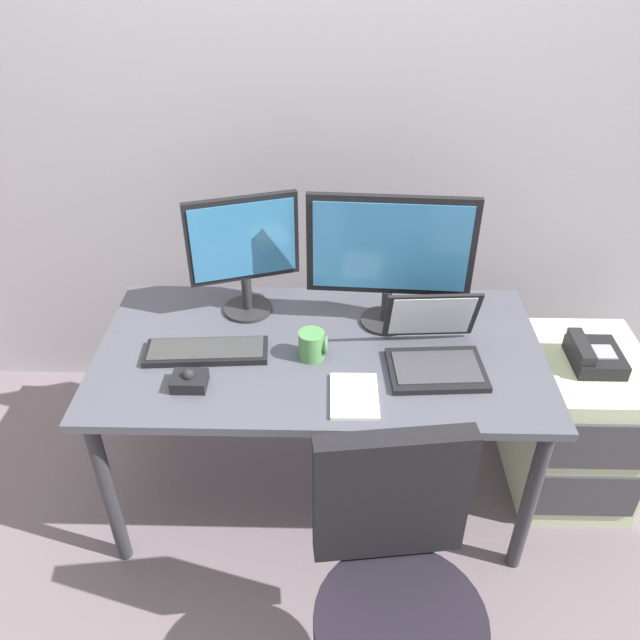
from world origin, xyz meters
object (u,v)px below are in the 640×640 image
object	(u,v)px
paper_notepad	(354,396)
cell_phone	(445,311)
coffee_mug	(312,345)
office_chair	(394,613)
desk_phone	(593,356)
keyboard	(206,351)
monitor_side	(244,249)
file_cabinet	(573,421)
monitor_main	(390,252)
laptop	(434,349)
trackball_mouse	(189,380)

from	to	relation	value
paper_notepad	cell_phone	bearing A→B (deg)	53.94
coffee_mug	office_chair	bearing A→B (deg)	-72.25
desk_phone	keyboard	world-z (taller)	keyboard
monitor_side	coffee_mug	bearing A→B (deg)	-47.80
office_chair	keyboard	world-z (taller)	office_chair
file_cabinet	paper_notepad	bearing A→B (deg)	-159.12
monitor_main	laptop	size ratio (longest dim) A/B	1.72
laptop	cell_phone	xyz separation A→B (m)	(0.08, 0.29, -0.05)
file_cabinet	monitor_main	bearing A→B (deg)	173.97
office_chair	keyboard	distance (m)	1.00
monitor_side	laptop	bearing A→B (deg)	-24.16
monitor_side	paper_notepad	size ratio (longest dim) A/B	2.17
file_cabinet	monitor_main	xyz separation A→B (m)	(-0.74, 0.08, 0.69)
laptop	monitor_main	bearing A→B (deg)	122.79
file_cabinet	desk_phone	xyz separation A→B (m)	(-0.01, -0.02, 0.34)
monitor_main	monitor_side	size ratio (longest dim) A/B	1.25
monitor_main	cell_phone	xyz separation A→B (m)	(0.22, 0.07, -0.28)
desk_phone	paper_notepad	distance (m)	0.91
office_chair	keyboard	bearing A→B (deg)	128.45
office_chair	cell_phone	bearing A→B (deg)	76.56
monitor_side	laptop	size ratio (longest dim) A/B	1.37
office_chair	monitor_side	size ratio (longest dim) A/B	2.09
office_chair	keyboard	xyz separation A→B (m)	(-0.60, 0.75, 0.28)
paper_notepad	desk_phone	bearing A→B (deg)	20.10
desk_phone	laptop	bearing A→B (deg)	-167.56
keyboard	cell_phone	distance (m)	0.88
paper_notepad	trackball_mouse	bearing A→B (deg)	175.32
keyboard	monitor_main	bearing A→B (deg)	18.13
keyboard	coffee_mug	distance (m)	0.36
file_cabinet	trackball_mouse	distance (m)	1.47
paper_notepad	cell_phone	size ratio (longest dim) A/B	1.46
monitor_main	trackball_mouse	world-z (taller)	monitor_main
desk_phone	monitor_main	size ratio (longest dim) A/B	0.35
monitor_side	trackball_mouse	xyz separation A→B (m)	(-0.14, -0.43, -0.24)
monitor_side	monitor_main	bearing A→B (deg)	-7.51
desk_phone	monitor_side	world-z (taller)	monitor_side
coffee_mug	paper_notepad	distance (m)	0.25
monitor_main	trackball_mouse	distance (m)	0.78
file_cabinet	monitor_main	distance (m)	1.01
monitor_side	cell_phone	world-z (taller)	monitor_side
desk_phone	laptop	size ratio (longest dim) A/B	0.61
coffee_mug	cell_phone	xyz separation A→B (m)	(0.48, 0.27, -0.04)
desk_phone	coffee_mug	world-z (taller)	coffee_mug
keyboard	file_cabinet	bearing A→B (deg)	5.18
trackball_mouse	coffee_mug	xyz separation A→B (m)	(0.38, 0.16, 0.03)
office_chair	paper_notepad	world-z (taller)	office_chair
laptop	trackball_mouse	bearing A→B (deg)	-169.86
trackball_mouse	cell_phone	world-z (taller)	trackball_mouse
keyboard	laptop	xyz separation A→B (m)	(0.76, -0.02, 0.04)
keyboard	cell_phone	xyz separation A→B (m)	(0.84, 0.27, -0.01)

